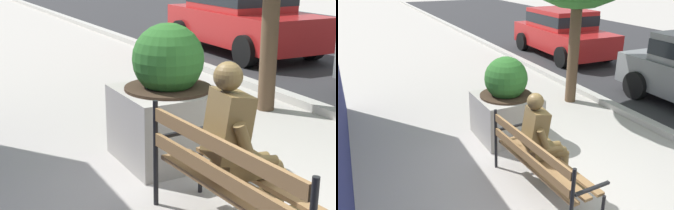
{
  "view_description": "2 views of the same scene",
  "coord_description": "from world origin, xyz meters",
  "views": [
    {
      "loc": [
        2.64,
        -2.1,
        2.09
      ],
      "look_at": [
        -1.86,
        0.24,
        0.6
      ],
      "focal_mm": 53.94,
      "sensor_mm": 36.0,
      "label": 1
    },
    {
      "loc": [
        3.15,
        -2.1,
        2.82
      ],
      "look_at": [
        -1.86,
        0.24,
        0.6
      ],
      "focal_mm": 36.35,
      "sensor_mm": 36.0,
      "label": 2
    }
  ],
  "objects": [
    {
      "name": "ground_plane",
      "position": [
        0.0,
        0.0,
        0.0
      ],
      "size": [
        80.0,
        80.0,
        0.0
      ],
      "primitive_type": "plane",
      "color": "#ADA8A0"
    },
    {
      "name": "park_bench",
      "position": [
        -0.1,
        -0.12,
        0.54
      ],
      "size": [
        1.83,
        0.64,
        0.95
      ],
      "color": "olive",
      "rests_on": "ground"
    },
    {
      "name": "bronze_statue_seated",
      "position": [
        -0.29,
        0.09,
        0.67
      ],
      "size": [
        0.7,
        0.78,
        1.37
      ],
      "color": "brown",
      "rests_on": "ground"
    },
    {
      "name": "concrete_planter",
      "position": [
        -1.86,
        0.24,
        0.63
      ],
      "size": [
        1.01,
        1.01,
        1.46
      ],
      "color": "#A8A399",
      "rests_on": "ground"
    },
    {
      "name": "parked_car_red",
      "position": [
        -6.69,
        4.62,
        0.84
      ],
      "size": [
        4.12,
        1.96,
        1.56
      ],
      "color": "#B21E1E",
      "rests_on": "ground"
    }
  ]
}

